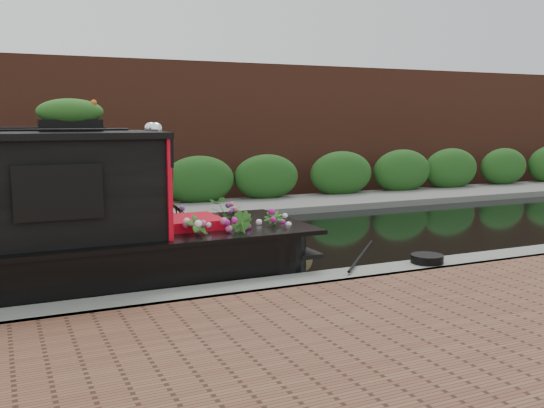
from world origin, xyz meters
name	(u,v)px	position (x,y,z in m)	size (l,w,h in m)	color
ground	(161,255)	(0.00, 0.00, 0.00)	(80.00, 80.00, 0.00)	black
near_bank_coping	(226,308)	(0.00, -3.30, 0.00)	(40.00, 0.60, 0.50)	slate
far_bank_path	(117,219)	(0.00, 4.20, 0.00)	(40.00, 2.40, 0.34)	slate
far_hedge	(110,213)	(0.00, 5.10, 0.00)	(40.00, 1.10, 2.80)	#204E1A
far_brick_wall	(97,203)	(0.00, 7.20, 0.00)	(40.00, 1.00, 8.00)	brown
rope_fender	(298,259)	(1.70, -1.95, 0.17)	(0.35, 0.35, 0.35)	olive
coiled_mooring_rope	(427,259)	(3.18, -3.25, 0.31)	(0.48, 0.48, 0.12)	black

